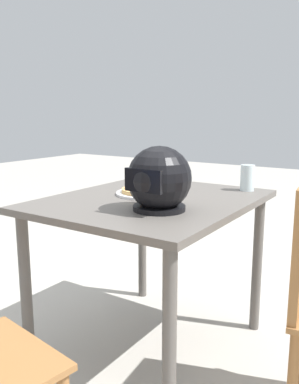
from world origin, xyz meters
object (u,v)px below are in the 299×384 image
dining_table (152,218)px  pizza (148,189)px  motorcycle_helmet (159,180)px  drinking_glass (247,178)px

dining_table → pizza: 0.15m
motorcycle_helmet → pizza: bearing=-48.1°
pizza → motorcycle_helmet: 0.34m
dining_table → motorcycle_helmet: bearing=129.8°
drinking_glass → pizza: bearing=44.9°
dining_table → motorcycle_helmet: motorcycle_helmet is taller
pizza → drinking_glass: drinking_glass is taller
motorcycle_helmet → drinking_glass: 0.62m
pizza → drinking_glass: bearing=-135.1°
pizza → drinking_glass: (-0.36, -0.36, 0.04)m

